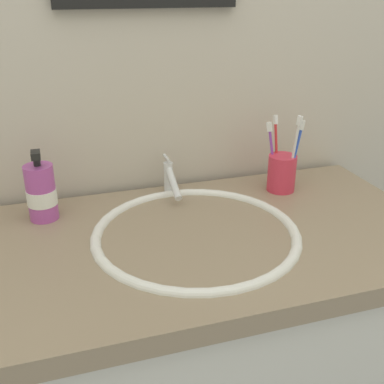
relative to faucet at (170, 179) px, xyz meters
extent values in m
cube|color=beige|center=(-0.03, 0.10, 0.26)|extent=(2.36, 0.04, 2.40)
cube|color=gray|center=(-0.03, -0.23, -0.07)|extent=(1.16, 0.58, 0.04)
ellipsoid|color=white|center=(0.00, -0.22, -0.10)|extent=(0.41, 0.41, 0.11)
torus|color=white|center=(0.00, -0.22, -0.05)|extent=(0.47, 0.47, 0.02)
cylinder|color=#595B60|center=(0.00, -0.22, -0.15)|extent=(0.03, 0.03, 0.01)
cylinder|color=silver|center=(0.00, 0.02, 0.00)|extent=(0.02, 0.02, 0.08)
cylinder|color=silver|center=(0.00, -0.03, 0.00)|extent=(0.02, 0.11, 0.06)
cylinder|color=silver|center=(0.00, 0.03, 0.05)|extent=(0.01, 0.05, 0.01)
cylinder|color=#D8334C|center=(0.29, -0.06, 0.00)|extent=(0.07, 0.07, 0.10)
cylinder|color=white|center=(0.31, -0.08, 0.06)|extent=(0.02, 0.03, 0.19)
cube|color=white|center=(0.31, -0.09, 0.15)|extent=(0.01, 0.02, 0.03)
cylinder|color=purple|center=(0.27, -0.04, 0.04)|extent=(0.03, 0.03, 0.17)
cube|color=white|center=(0.26, -0.03, 0.12)|extent=(0.02, 0.02, 0.03)
cylinder|color=red|center=(0.29, -0.03, 0.05)|extent=(0.01, 0.04, 0.18)
cube|color=white|center=(0.28, -0.01, 0.14)|extent=(0.01, 0.02, 0.03)
cylinder|color=blue|center=(0.31, -0.08, 0.05)|extent=(0.03, 0.02, 0.18)
cube|color=white|center=(0.32, -0.09, 0.14)|extent=(0.02, 0.01, 0.03)
cylinder|color=#B24CA5|center=(-0.32, -0.04, 0.02)|extent=(0.07, 0.07, 0.13)
cylinder|color=black|center=(-0.32, -0.04, 0.10)|extent=(0.02, 0.02, 0.02)
cube|color=black|center=(-0.32, -0.05, 0.12)|extent=(0.02, 0.04, 0.02)
cylinder|color=white|center=(-0.32, -0.04, 0.01)|extent=(0.07, 0.07, 0.04)
camera|label=1|loc=(-0.28, -1.08, 0.46)|focal=43.50mm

